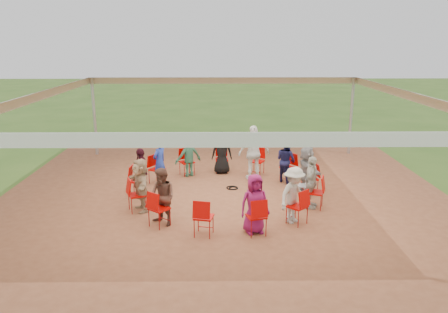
{
  "coord_description": "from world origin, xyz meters",
  "views": [
    {
      "loc": [
        -0.18,
        -11.79,
        4.39
      ],
      "look_at": [
        -0.03,
        0.3,
        1.15
      ],
      "focal_mm": 35.0,
      "sensor_mm": 36.0,
      "label": 1
    }
  ],
  "objects_px": {
    "chair_8": "(137,195)",
    "chair_12": "(297,207)",
    "person_seated_6": "(142,172)",
    "chair_7": "(138,181)",
    "chair_5": "(187,162)",
    "chair_6": "(157,169)",
    "standing_person": "(254,153)",
    "laptop": "(305,184)",
    "person_seated_5": "(160,162)",
    "person_seated_1": "(307,170)",
    "person_seated_7": "(141,185)",
    "chair_10": "(204,217)",
    "person_seated_8": "(162,197)",
    "cable_coil": "(233,188)",
    "person_seated_9": "(255,204)",
    "chair_11": "(256,216)",
    "person_seated_0": "(311,182)",
    "chair_9": "(159,209)",
    "chair_2": "(288,168)",
    "person_seated_4": "(188,155)",
    "person_seated_2": "(286,160)",
    "chair_1": "(310,179)",
    "person_seated_10": "(294,195)",
    "chair_3": "(257,161)",
    "person_seated_3": "(222,153)",
    "chair_4": "(222,159)"
  },
  "relations": [
    {
      "from": "chair_8",
      "to": "chair_12",
      "type": "distance_m",
      "value": 4.17
    },
    {
      "from": "person_seated_6",
      "to": "chair_7",
      "type": "bearing_deg",
      "value": -90.0
    },
    {
      "from": "chair_5",
      "to": "chair_6",
      "type": "bearing_deg",
      "value": 13.85
    },
    {
      "from": "standing_person",
      "to": "laptop",
      "type": "height_order",
      "value": "standing_person"
    },
    {
      "from": "person_seated_5",
      "to": "standing_person",
      "type": "height_order",
      "value": "standing_person"
    },
    {
      "from": "person_seated_1",
      "to": "person_seated_5",
      "type": "xyz_separation_m",
      "value": [
        -4.41,
        0.94,
        0.0
      ]
    },
    {
      "from": "chair_6",
      "to": "chair_12",
      "type": "bearing_deg",
      "value": 83.08
    },
    {
      "from": "person_seated_6",
      "to": "standing_person",
      "type": "bearing_deg",
      "value": 119.25
    },
    {
      "from": "chair_5",
      "to": "person_seated_7",
      "type": "height_order",
      "value": "person_seated_7"
    },
    {
      "from": "chair_10",
      "to": "person_seated_7",
      "type": "height_order",
      "value": "person_seated_7"
    },
    {
      "from": "chair_12",
      "to": "person_seated_1",
      "type": "relative_size",
      "value": 0.63
    },
    {
      "from": "standing_person",
      "to": "person_seated_7",
      "type": "bearing_deg",
      "value": 23.69
    },
    {
      "from": "person_seated_6",
      "to": "person_seated_8",
      "type": "bearing_deg",
      "value": 27.69
    },
    {
      "from": "chair_8",
      "to": "chair_10",
      "type": "bearing_deg",
      "value": 27.69
    },
    {
      "from": "standing_person",
      "to": "cable_coil",
      "type": "relative_size",
      "value": 3.84
    },
    {
      "from": "chair_7",
      "to": "chair_12",
      "type": "bearing_deg",
      "value": 69.23
    },
    {
      "from": "chair_5",
      "to": "person_seated_9",
      "type": "relative_size",
      "value": 0.63
    },
    {
      "from": "chair_7",
      "to": "chair_11",
      "type": "distance_m",
      "value": 4.17
    },
    {
      "from": "person_seated_0",
      "to": "person_seated_5",
      "type": "height_order",
      "value": "same"
    },
    {
      "from": "chair_10",
      "to": "person_seated_8",
      "type": "distance_m",
      "value": 1.22
    },
    {
      "from": "chair_9",
      "to": "chair_2",
      "type": "bearing_deg",
      "value": 83.08
    },
    {
      "from": "chair_6",
      "to": "person_seated_6",
      "type": "relative_size",
      "value": 0.63
    },
    {
      "from": "person_seated_1",
      "to": "person_seated_4",
      "type": "relative_size",
      "value": 1.0
    },
    {
      "from": "chair_7",
      "to": "person_seated_2",
      "type": "xyz_separation_m",
      "value": [
        4.46,
        1.2,
        0.27
      ]
    },
    {
      "from": "chair_1",
      "to": "cable_coil",
      "type": "xyz_separation_m",
      "value": [
        -2.26,
        0.42,
        -0.43
      ]
    },
    {
      "from": "person_seated_0",
      "to": "person_seated_2",
      "type": "relative_size",
      "value": 1.0
    },
    {
      "from": "chair_1",
      "to": "person_seated_7",
      "type": "distance_m",
      "value": 4.91
    },
    {
      "from": "chair_6",
      "to": "person_seated_7",
      "type": "xyz_separation_m",
      "value": [
        -0.1,
        -2.3,
        0.27
      ]
    },
    {
      "from": "person_seated_7",
      "to": "person_seated_2",
      "type": "bearing_deg",
      "value": 96.92
    },
    {
      "from": "person_seated_4",
      "to": "person_seated_7",
      "type": "relative_size",
      "value": 1.0
    },
    {
      "from": "chair_1",
      "to": "chair_8",
      "type": "relative_size",
      "value": 1.0
    },
    {
      "from": "person_seated_9",
      "to": "person_seated_7",
      "type": "bearing_deg",
      "value": 138.46
    },
    {
      "from": "cable_coil",
      "to": "person_seated_7",
      "type": "bearing_deg",
      "value": -145.05
    },
    {
      "from": "chair_12",
      "to": "person_seated_10",
      "type": "height_order",
      "value": "person_seated_10"
    },
    {
      "from": "chair_7",
      "to": "chair_11",
      "type": "relative_size",
      "value": 1.0
    },
    {
      "from": "person_seated_6",
      "to": "person_seated_7",
      "type": "relative_size",
      "value": 1.0
    },
    {
      "from": "chair_3",
      "to": "chair_6",
      "type": "bearing_deg",
      "value": 41.54
    },
    {
      "from": "standing_person",
      "to": "person_seated_2",
      "type": "bearing_deg",
      "value": 148.01
    },
    {
      "from": "person_seated_3",
      "to": "chair_11",
      "type": "bearing_deg",
      "value": 97.09
    },
    {
      "from": "chair_11",
      "to": "person_seated_4",
      "type": "bearing_deg",
      "value": 96.75
    },
    {
      "from": "chair_6",
      "to": "chair_12",
      "type": "relative_size",
      "value": 1.0
    },
    {
      "from": "chair_4",
      "to": "chair_5",
      "type": "height_order",
      "value": "same"
    },
    {
      "from": "chair_9",
      "to": "cable_coil",
      "type": "bearing_deg",
      "value": 95.67
    },
    {
      "from": "person_seated_2",
      "to": "person_seated_9",
      "type": "height_order",
      "value": "same"
    },
    {
      "from": "chair_2",
      "to": "chair_5",
      "type": "distance_m",
      "value": 3.36
    },
    {
      "from": "chair_3",
      "to": "person_seated_7",
      "type": "distance_m",
      "value": 4.63
    },
    {
      "from": "chair_10",
      "to": "standing_person",
      "type": "bearing_deg",
      "value": 82.66
    },
    {
      "from": "chair_10",
      "to": "person_seated_9",
      "type": "height_order",
      "value": "person_seated_9"
    },
    {
      "from": "chair_1",
      "to": "chair_5",
      "type": "distance_m",
      "value": 4.17
    },
    {
      "from": "chair_1",
      "to": "chair_4",
      "type": "distance_m",
      "value": 3.36
    }
  ]
}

